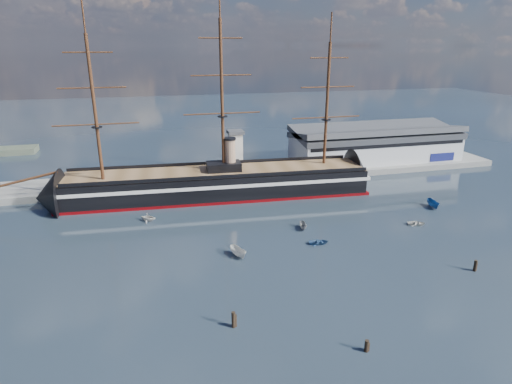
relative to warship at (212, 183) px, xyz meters
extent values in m
plane|color=#212B34|center=(7.20, -20.00, -4.04)|extent=(600.00, 600.00, 0.00)
cube|color=slate|center=(17.20, 16.00, -4.04)|extent=(180.00, 18.00, 2.00)
cube|color=#B7BABC|center=(65.20, 20.00, 2.96)|extent=(62.00, 20.00, 10.00)
cube|color=#3F4247|center=(65.20, 20.00, 8.56)|extent=(63.00, 21.00, 2.00)
cube|color=silver|center=(10.20, 13.00, 4.96)|extent=(4.00, 4.00, 14.00)
cube|color=#3F4247|center=(10.20, 13.00, 12.46)|extent=(5.00, 5.00, 1.00)
cube|color=black|center=(1.73, 0.00, -0.04)|extent=(88.89, 22.01, 7.00)
cube|color=silver|center=(1.73, 0.00, 1.16)|extent=(90.90, 22.39, 1.00)
cube|color=#5D0307|center=(1.73, 0.00, -3.69)|extent=(90.90, 22.35, 0.90)
cone|color=black|center=(-44.77, 0.00, -0.34)|extent=(15.04, 16.61, 15.68)
cone|color=black|center=(48.23, 0.00, -0.34)|extent=(12.05, 16.40, 15.68)
cube|color=brown|center=(1.73, 0.00, 3.56)|extent=(88.80, 20.73, 0.40)
cube|color=black|center=(3.73, 0.00, 4.96)|extent=(10.39, 6.67, 2.50)
cylinder|color=tan|center=(5.73, 0.00, 8.46)|extent=(3.20, 3.20, 9.00)
cylinder|color=#381E0F|center=(-50.27, 0.00, 4.96)|extent=(17.76, 1.92, 4.43)
cylinder|color=#381E0F|center=(-30.27, 0.00, 22.76)|extent=(0.90, 0.90, 38.00)
cylinder|color=#381E0F|center=(3.73, 0.00, 24.76)|extent=(0.90, 0.90, 42.00)
cylinder|color=#381E0F|center=(35.73, 0.00, 21.76)|extent=(0.90, 0.90, 36.00)
imported|color=silver|center=(-0.90, -39.98, -4.04)|extent=(6.74, 4.28, 2.53)
imported|color=#315788|center=(18.16, -38.61, -4.04)|extent=(1.55, 2.98, 1.32)
imported|color=gray|center=(17.71, -29.90, -4.04)|extent=(5.17, 2.79, 1.96)
imported|color=silver|center=(-19.03, -14.88, -4.04)|extent=(5.77, 7.12, 2.41)
imported|color=beige|center=(46.28, -34.75, -4.04)|extent=(1.93, 2.95, 1.28)
imported|color=navy|center=(57.98, -25.31, -4.04)|extent=(6.91, 3.47, 2.64)
cylinder|color=black|center=(-6.96, -63.43, -4.04)|extent=(0.64, 0.64, 3.51)
cylinder|color=black|center=(10.79, -74.10, -4.04)|extent=(0.64, 0.64, 2.63)
cylinder|color=black|center=(43.54, -58.14, -4.04)|extent=(0.64, 0.64, 3.06)
camera|label=1|loc=(-18.33, -120.27, 38.75)|focal=30.00mm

